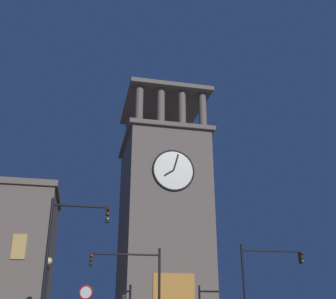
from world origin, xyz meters
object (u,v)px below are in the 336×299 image
at_px(clocktower, 163,221).
at_px(traffic_signal_far, 65,246).
at_px(traffic_signal_near, 135,274).
at_px(traffic_signal_mid, 264,272).
at_px(street_lamp, 47,280).
at_px(no_horn_sign, 86,297).

bearing_deg(clocktower, traffic_signal_far, 60.43).
distance_m(traffic_signal_near, traffic_signal_mid, 8.62).
bearing_deg(traffic_signal_far, street_lamp, -79.14).
bearing_deg(traffic_signal_near, street_lamp, -4.59).
relative_size(traffic_signal_mid, no_horn_sign, 1.98).
relative_size(traffic_signal_mid, traffic_signal_far, 0.80).
height_order(traffic_signal_near, traffic_signal_far, traffic_signal_far).
relative_size(traffic_signal_near, no_horn_sign, 1.86).
distance_m(clocktower, street_lamp, 13.42).
bearing_deg(street_lamp, traffic_signal_near, 175.41).
xyz_separation_m(traffic_signal_near, no_horn_sign, (3.06, 2.21, -1.37)).
height_order(clocktower, traffic_signal_mid, clocktower).
height_order(traffic_signal_far, street_lamp, traffic_signal_far).
relative_size(clocktower, traffic_signal_near, 4.40).
height_order(clocktower, no_horn_sign, clocktower).
distance_m(traffic_signal_mid, traffic_signal_far, 13.69).
xyz_separation_m(clocktower, no_horn_sign, (6.65, 10.89, -6.59)).
distance_m(street_lamp, no_horn_sign, 3.68).
distance_m(traffic_signal_near, street_lamp, 5.44).
xyz_separation_m(clocktower, traffic_signal_far, (7.91, 13.94, -4.25)).
xyz_separation_m(traffic_signal_far, street_lamp, (1.09, -5.69, -1.32)).
height_order(traffic_signal_near, traffic_signal_mid, traffic_signal_mid).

